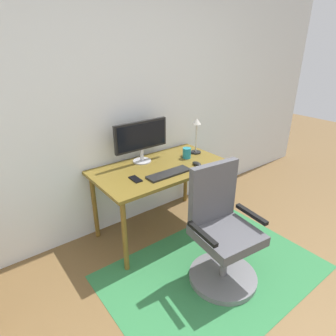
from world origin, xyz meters
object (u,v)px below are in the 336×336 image
Objects in this scene: monitor at (141,138)px; keyboard at (169,173)px; office_chair at (222,238)px; desk_lamp at (197,131)px; desk at (160,173)px; coffee_cup at (187,153)px; cell_phone at (135,179)px; computer_mouse at (197,164)px.

keyboard is at bearing -85.42° from monitor.
desk_lamp is at bearing 66.28° from office_chair.
coffee_cup is (0.34, 0.01, 0.13)m from desk.
monitor is at bearing 50.93° from cell_phone.
monitor reaches higher than computer_mouse.
desk_lamp is at bearing 12.25° from cell_phone.
desk is 2.99× the size of keyboard.
keyboard is at bearing 100.00° from office_chair.
keyboard is 0.34m from computer_mouse.
office_chair is at bearing -63.91° from cell_phone.
monitor is at bearing 100.43° from office_chair.
keyboard is at bearing -102.70° from desk.
desk_lamp is (0.22, 0.26, 0.23)m from computer_mouse.
keyboard is 0.66m from desk_lamp.
computer_mouse is at bearing -6.80° from cell_phone.
office_chair is at bearing -120.25° from desk_lamp.
monitor is at bearing 94.58° from keyboard.
monitor is 0.47m from cell_phone.
office_chair reaches higher than computer_mouse.
office_chair is (0.07, -1.04, -0.59)m from monitor.
desk_lamp is (0.52, 0.07, 0.32)m from desk.
monitor is 1.20m from office_chair.
coffee_cup is 0.99m from office_chair.
coffee_cup is at bearing -25.32° from monitor.
desk_lamp reaches higher than cell_phone.
keyboard is 4.13× the size of computer_mouse.
desk_lamp is (0.86, 0.16, 0.24)m from cell_phone.
office_chair is at bearing -86.10° from monitor.
office_chair is (-0.30, -0.64, -0.35)m from computer_mouse.
office_chair reaches higher than desk.
desk_lamp reaches higher than office_chair.
computer_mouse is 0.11× the size of office_chair.
computer_mouse is at bearing 0.01° from keyboard.
desk is at bearing 147.44° from computer_mouse.
computer_mouse is 0.41m from desk_lamp.
keyboard is 3.07× the size of cell_phone.
cell_phone reaches higher than desk.
office_chair is at bearing -86.53° from keyboard.
coffee_cup is (0.39, 0.20, 0.05)m from keyboard.
cell_phone is (-0.26, -0.31, -0.25)m from monitor.
monitor is 0.47m from keyboard.
cell_phone is 0.37× the size of desk_lamp.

